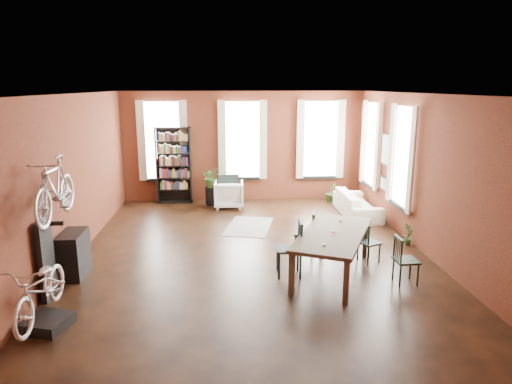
{
  "coord_description": "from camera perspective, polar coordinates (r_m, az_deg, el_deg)",
  "views": [
    {
      "loc": [
        -0.55,
        -8.84,
        3.36
      ],
      "look_at": [
        0.12,
        0.6,
        1.14
      ],
      "focal_mm": 32.0,
      "sensor_mm": 36.0,
      "label": 1
    }
  ],
  "objects": [
    {
      "name": "room",
      "position": [
        9.56,
        0.76,
        5.87
      ],
      "size": [
        9.0,
        9.04,
        3.22
      ],
      "color": "black",
      "rests_on": "ground"
    },
    {
      "name": "dining_table",
      "position": [
        8.42,
        9.51,
        -7.6
      ],
      "size": [
        1.94,
        2.55,
        0.79
      ],
      "primitive_type": "cube",
      "rotation": [
        0.0,
        0.0,
        -0.44
      ],
      "color": "#4B3D2D",
      "rests_on": "ground"
    },
    {
      "name": "dining_chair_a",
      "position": [
        8.26,
        4.14,
        -7.04
      ],
      "size": [
        0.48,
        0.48,
        1.01
      ],
      "primitive_type": "cube",
      "rotation": [
        0.0,
        0.0,
        -1.61
      ],
      "color": "#1A383A",
      "rests_on": "ground"
    },
    {
      "name": "dining_chair_b",
      "position": [
        9.32,
        6.1,
        -5.11
      ],
      "size": [
        0.5,
        0.5,
        0.88
      ],
      "primitive_type": "cube",
      "rotation": [
        0.0,
        0.0,
        -1.85
      ],
      "color": "black",
      "rests_on": "ground"
    },
    {
      "name": "dining_chair_c",
      "position": [
        8.36,
        18.27,
        -8.1
      ],
      "size": [
        0.39,
        0.39,
        0.83
      ],
      "primitive_type": "cube",
      "rotation": [
        0.0,
        0.0,
        1.59
      ],
      "color": "black",
      "rests_on": "ground"
    },
    {
      "name": "dining_chair_d",
      "position": [
        9.15,
        13.95,
        -6.12
      ],
      "size": [
        0.48,
        0.48,
        0.78
      ],
      "primitive_type": "cube",
      "rotation": [
        0.0,
        0.0,
        2.01
      ],
      "color": "#16312F",
      "rests_on": "ground"
    },
    {
      "name": "bookshelf",
      "position": [
        13.41,
        -10.23,
        3.3
      ],
      "size": [
        1.0,
        0.32,
        2.2
      ],
      "primitive_type": "cube",
      "color": "black",
      "rests_on": "ground"
    },
    {
      "name": "white_armchair",
      "position": [
        12.79,
        -3.42,
        -0.13
      ],
      "size": [
        0.82,
        0.77,
        0.82
      ],
      "primitive_type": "imported",
      "rotation": [
        0.0,
        0.0,
        3.12
      ],
      "color": "white",
      "rests_on": "ground"
    },
    {
      "name": "cream_sofa",
      "position": [
        12.32,
        12.57,
        -0.98
      ],
      "size": [
        0.61,
        2.08,
        0.81
      ],
      "primitive_type": "imported",
      "rotation": [
        0.0,
        0.0,
        1.57
      ],
      "color": "beige",
      "rests_on": "ground"
    },
    {
      "name": "striped_rug",
      "position": [
        11.12,
        -0.9,
        -4.33
      ],
      "size": [
        1.34,
        1.79,
        0.01
      ],
      "primitive_type": "cube",
      "rotation": [
        0.0,
        0.0,
        -0.22
      ],
      "color": "black",
      "rests_on": "ground"
    },
    {
      "name": "bike_trainer",
      "position": [
        7.33,
        -24.63,
        -14.65
      ],
      "size": [
        0.7,
        0.7,
        0.16
      ],
      "primitive_type": "cube",
      "rotation": [
        0.0,
        0.0,
        -0.29
      ],
      "color": "black",
      "rests_on": "ground"
    },
    {
      "name": "bike_wall_rack",
      "position": [
        8.06,
        -24.74,
        -7.69
      ],
      "size": [
        0.16,
        0.6,
        1.3
      ],
      "primitive_type": "cube",
      "color": "black",
      "rests_on": "ground"
    },
    {
      "name": "console_table",
      "position": [
        8.9,
        -21.86,
        -7.2
      ],
      "size": [
        0.4,
        0.8,
        0.8
      ],
      "primitive_type": "cube",
      "color": "black",
      "rests_on": "ground"
    },
    {
      "name": "plant_stand",
      "position": [
        13.13,
        -5.61,
        -0.52
      ],
      "size": [
        0.34,
        0.34,
        0.51
      ],
      "primitive_type": "cube",
      "rotation": [
        0.0,
        0.0,
        0.41
      ],
      "color": "black",
      "rests_on": "ground"
    },
    {
      "name": "plant_by_sofa",
      "position": [
        13.57,
        9.34,
        -0.73
      ],
      "size": [
        0.51,
        0.67,
        0.26
      ],
      "primitive_type": "imported",
      "rotation": [
        0.0,
        0.0,
        0.35
      ],
      "color": "#284F1F",
      "rests_on": "ground"
    },
    {
      "name": "plant_small",
      "position": [
        10.39,
        18.44,
        -5.85
      ],
      "size": [
        0.53,
        0.51,
        0.17
      ],
      "primitive_type": "imported",
      "rotation": [
        0.0,
        0.0,
        0.83
      ],
      "color": "#2C6126",
      "rests_on": "ground"
    },
    {
      "name": "bicycle_floor",
      "position": [
        7.0,
        -25.6,
        -7.95
      ],
      "size": [
        0.59,
        0.88,
        1.65
      ],
      "primitive_type": "imported",
      "rotation": [
        0.0,
        0.0,
        -0.02
      ],
      "color": "beige",
      "rests_on": "bike_trainer"
    },
    {
      "name": "bicycle_hung",
      "position": [
        7.6,
        -24.04,
        2.77
      ],
      "size": [
        0.47,
        1.0,
        1.66
      ],
      "primitive_type": "imported",
      "color": "#A5A8AD",
      "rests_on": "bike_wall_rack"
    },
    {
      "name": "plant_on_stand",
      "position": [
        13.04,
        -5.57,
        1.61
      ],
      "size": [
        0.73,
        0.77,
        0.47
      ],
      "primitive_type": "imported",
      "rotation": [
        0.0,
        0.0,
        0.37
      ],
      "color": "#2F5C24",
      "rests_on": "plant_stand"
    }
  ]
}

